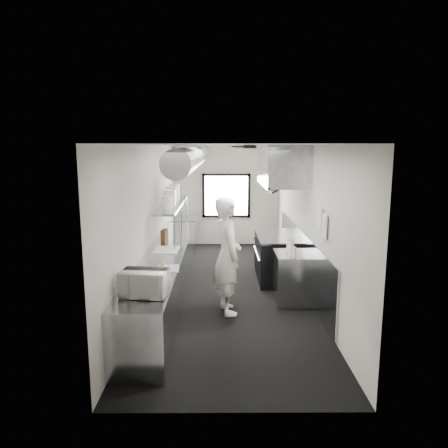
{
  "coord_description": "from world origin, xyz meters",
  "views": [
    {
      "loc": [
        -0.13,
        -8.12,
        2.77
      ],
      "look_at": [
        -0.09,
        -0.2,
        1.34
      ],
      "focal_mm": 34.52,
      "sensor_mm": 36.0,
      "label": 1
    }
  ],
  "objects_px": {
    "microwave": "(144,283)",
    "plate_stack_c": "(171,194)",
    "deli_tub_a": "(138,282)",
    "small_plate": "(163,266)",
    "exhaust_hood": "(282,165)",
    "squeeze_bottle_e": "(288,245)",
    "cutting_board": "(167,250)",
    "deli_tub_b": "(137,282)",
    "plate_stack_a": "(167,202)",
    "pass_shelf": "(172,205)",
    "squeeze_bottle_c": "(291,248)",
    "bottle_station": "(293,278)",
    "far_work_table": "(184,234)",
    "prep_counter": "(166,275)",
    "squeeze_bottle_a": "(294,252)",
    "plate_stack_d": "(174,192)",
    "knife_block": "(164,235)",
    "squeeze_bottle_b": "(291,251)",
    "plate_stack_b": "(170,198)",
    "squeeze_bottle_d": "(292,247)",
    "range": "(277,257)",
    "line_cook": "(227,255)"
  },
  "relations": [
    {
      "from": "bottle_station",
      "to": "squeeze_bottle_a",
      "type": "xyz_separation_m",
      "value": [
        -0.03,
        -0.26,
        0.54
      ]
    },
    {
      "from": "bottle_station",
      "to": "cutting_board",
      "type": "xyz_separation_m",
      "value": [
        -2.29,
        0.24,
        0.46
      ]
    },
    {
      "from": "prep_counter",
      "to": "squeeze_bottle_a",
      "type": "xyz_separation_m",
      "value": [
        2.27,
        -0.46,
        0.54
      ]
    },
    {
      "from": "microwave",
      "to": "plate_stack_c",
      "type": "xyz_separation_m",
      "value": [
        -0.11,
        4.12,
        0.68
      ]
    },
    {
      "from": "deli_tub_b",
      "to": "prep_counter",
      "type": "bearing_deg",
      "value": 85.85
    },
    {
      "from": "far_work_table",
      "to": "prep_counter",
      "type": "bearing_deg",
      "value": -90.0
    },
    {
      "from": "squeeze_bottle_b",
      "to": "plate_stack_b",
      "type": "bearing_deg",
      "value": 145.59
    },
    {
      "from": "knife_block",
      "to": "plate_stack_d",
      "type": "relative_size",
      "value": 0.63
    },
    {
      "from": "line_cook",
      "to": "small_plate",
      "type": "bearing_deg",
      "value": 95.87
    },
    {
      "from": "plate_stack_b",
      "to": "plate_stack_d",
      "type": "height_order",
      "value": "plate_stack_d"
    },
    {
      "from": "plate_stack_b",
      "to": "plate_stack_c",
      "type": "bearing_deg",
      "value": 92.98
    },
    {
      "from": "deli_tub_a",
      "to": "squeeze_bottle_e",
      "type": "height_order",
      "value": "squeeze_bottle_e"
    },
    {
      "from": "small_plate",
      "to": "squeeze_bottle_c",
      "type": "bearing_deg",
      "value": 21.89
    },
    {
      "from": "squeeze_bottle_c",
      "to": "squeeze_bottle_d",
      "type": "relative_size",
      "value": 1.04
    },
    {
      "from": "bottle_station",
      "to": "far_work_table",
      "type": "bearing_deg",
      "value": 120.53
    },
    {
      "from": "line_cook",
      "to": "squeeze_bottle_d",
      "type": "relative_size",
      "value": 10.42
    },
    {
      "from": "exhaust_hood",
      "to": "squeeze_bottle_b",
      "type": "distance_m",
      "value": 2.12
    },
    {
      "from": "cutting_board",
      "to": "plate_stack_a",
      "type": "relative_size",
      "value": 2.26
    },
    {
      "from": "plate_stack_d",
      "to": "squeeze_bottle_d",
      "type": "bearing_deg",
      "value": -42.72
    },
    {
      "from": "plate_stack_b",
      "to": "range",
      "type": "bearing_deg",
      "value": 1.13
    },
    {
      "from": "cutting_board",
      "to": "plate_stack_b",
      "type": "relative_size",
      "value": 1.73
    },
    {
      "from": "plate_stack_a",
      "to": "plate_stack_d",
      "type": "distance_m",
      "value": 1.34
    },
    {
      "from": "deli_tub_a",
      "to": "small_plate",
      "type": "xyz_separation_m",
      "value": [
        0.21,
        0.94,
        -0.05
      ]
    },
    {
      "from": "plate_stack_c",
      "to": "plate_stack_d",
      "type": "bearing_deg",
      "value": 86.28
    },
    {
      "from": "plate_stack_b",
      "to": "squeeze_bottle_d",
      "type": "relative_size",
      "value": 1.74
    },
    {
      "from": "pass_shelf",
      "to": "squeeze_bottle_e",
      "type": "xyz_separation_m",
      "value": [
        2.29,
        -1.39,
        -0.56
      ]
    },
    {
      "from": "cutting_board",
      "to": "deli_tub_b",
      "type": "bearing_deg",
      "value": -94.38
    },
    {
      "from": "pass_shelf",
      "to": "plate_stack_b",
      "type": "relative_size",
      "value": 9.14
    },
    {
      "from": "exhaust_hood",
      "to": "plate_stack_a",
      "type": "relative_size",
      "value": 8.75
    },
    {
      "from": "pass_shelf",
      "to": "exhaust_hood",
      "type": "bearing_deg",
      "value": -7.47
    },
    {
      "from": "squeeze_bottle_e",
      "to": "cutting_board",
      "type": "bearing_deg",
      "value": -178.28
    },
    {
      "from": "squeeze_bottle_a",
      "to": "squeeze_bottle_b",
      "type": "height_order",
      "value": "squeeze_bottle_b"
    },
    {
      "from": "pass_shelf",
      "to": "deli_tub_b",
      "type": "bearing_deg",
      "value": -91.68
    },
    {
      "from": "plate_stack_c",
      "to": "squeeze_bottle_b",
      "type": "distance_m",
      "value": 3.22
    },
    {
      "from": "far_work_table",
      "to": "squeeze_bottle_a",
      "type": "distance_m",
      "value": 4.77
    },
    {
      "from": "range",
      "to": "exhaust_hood",
      "type": "bearing_deg",
      "value": -0.0
    },
    {
      "from": "exhaust_hood",
      "to": "microwave",
      "type": "relative_size",
      "value": 4.06
    },
    {
      "from": "exhaust_hood",
      "to": "far_work_table",
      "type": "xyz_separation_m",
      "value": [
        -2.25,
        2.5,
        -1.94
      ]
    },
    {
      "from": "prep_counter",
      "to": "cutting_board",
      "type": "xyz_separation_m",
      "value": [
        0.01,
        0.04,
        0.46
      ]
    },
    {
      "from": "deli_tub_b",
      "to": "far_work_table",
      "type": "bearing_deg",
      "value": 88.56
    },
    {
      "from": "knife_block",
      "to": "plate_stack_d",
      "type": "distance_m",
      "value": 1.42
    },
    {
      "from": "microwave",
      "to": "small_plate",
      "type": "bearing_deg",
      "value": 94.86
    },
    {
      "from": "deli_tub_b",
      "to": "plate_stack_a",
      "type": "bearing_deg",
      "value": 87.97
    },
    {
      "from": "cutting_board",
      "to": "plate_stack_a",
      "type": "xyz_separation_m",
      "value": [
        -0.06,
        0.68,
        0.79
      ]
    },
    {
      "from": "knife_block",
      "to": "far_work_table",
      "type": "bearing_deg",
      "value": 99.53
    },
    {
      "from": "plate_stack_d",
      "to": "knife_block",
      "type": "bearing_deg",
      "value": -93.56
    },
    {
      "from": "far_work_table",
      "to": "squeeze_bottle_b",
      "type": "bearing_deg",
      "value": -61.58
    },
    {
      "from": "far_work_table",
      "to": "range",
      "type": "bearing_deg",
      "value": -48.81
    },
    {
      "from": "exhaust_hood",
      "to": "squeeze_bottle_e",
      "type": "height_order",
      "value": "exhaust_hood"
    },
    {
      "from": "pass_shelf",
      "to": "bottle_station",
      "type": "distance_m",
      "value": 3.09
    }
  ]
}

